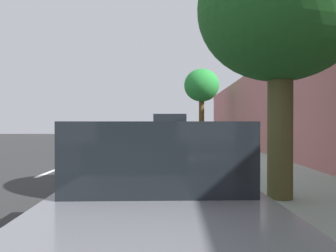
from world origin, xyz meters
TOP-DOWN VIEW (x-y plane):
  - ground at (0.00, 0.00)m, footprint 65.63×65.63m
  - sidewalk at (3.53, 0.00)m, footprint 3.17×41.02m
  - curb_edge at (1.86, 0.00)m, footprint 0.16×41.02m
  - lane_stripe_centre at (-2.80, -0.51)m, footprint 0.14×40.00m
  - lane_stripe_bike_edge at (0.39, 0.00)m, footprint 0.12×41.02m
  - building_facade at (5.36, 0.00)m, footprint 0.50×41.02m
  - parked_sedan_grey_second at (0.89, -8.99)m, footprint 2.00×4.48m
  - parked_sedan_white_mid at (0.73, -2.30)m, footprint 1.90×4.43m
  - parked_suv_black_far at (0.88, 5.04)m, footprint 2.09×4.76m
  - parked_suv_silver_farthest at (0.90, 15.39)m, footprint 1.98×4.71m
  - bicycle_at_curb at (1.40, 9.86)m, footprint 1.50×0.99m
  - cyclist_with_backpack at (1.62, 9.42)m, footprint 0.51×0.58m
  - street_tree_mid_block at (2.94, -6.73)m, footprint 2.96×2.96m
  - street_tree_far_end at (2.94, 9.72)m, footprint 2.43×2.43m

SIDE VIEW (x-z plane):
  - ground at x=0.00m, z-range 0.00..0.00m
  - lane_stripe_centre at x=-2.80m, z-range 0.00..0.01m
  - lane_stripe_bike_edge at x=0.39m, z-range 0.00..0.01m
  - sidewalk at x=3.53m, z-range 0.00..0.17m
  - curb_edge at x=1.86m, z-range 0.00..0.17m
  - bicycle_at_curb at x=1.40m, z-range -0.01..0.77m
  - parked_sedan_grey_second at x=0.89m, z-range -0.01..1.51m
  - parked_sedan_white_mid at x=0.73m, z-range -0.01..1.51m
  - parked_suv_black_far at x=0.88m, z-range 0.03..2.02m
  - parked_suv_silver_farthest at x=0.90m, z-range 0.03..2.02m
  - cyclist_with_backpack at x=1.62m, z-range 0.20..1.95m
  - building_facade at x=5.36m, z-range 0.00..4.29m
  - street_tree_mid_block at x=2.94m, z-range 1.17..5.86m
  - street_tree_far_end at x=2.94m, z-range 1.52..6.66m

